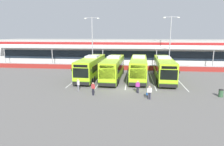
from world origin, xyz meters
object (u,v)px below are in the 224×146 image
(pedestrian_with_handbag, at_px, (149,92))
(pedestrian_in_dark_coat, at_px, (78,84))
(pedestrian_child, at_px, (93,88))
(lamp_post_centre, at_px, (170,40))
(coach_bus_centre, at_px, (139,68))
(coach_bus_leftmost, at_px, (91,68))
(litter_bin, at_px, (221,93))
(coach_bus_right_centre, at_px, (164,69))
(lamp_post_west, at_px, (92,39))
(coach_bus_left_centre, at_px, (113,68))
(pedestrian_near_bin, at_px, (138,86))

(pedestrian_with_handbag, distance_m, pedestrian_in_dark_coat, 9.48)
(pedestrian_child, distance_m, lamp_post_centre, 23.78)
(pedestrian_with_handbag, bearing_deg, coach_bus_centre, 95.54)
(coach_bus_leftmost, height_order, pedestrian_child, coach_bus_leftmost)
(pedestrian_with_handbag, distance_m, litter_bin, 8.88)
(pedestrian_child, bearing_deg, coach_bus_right_centre, 43.90)
(coach_bus_centre, bearing_deg, pedestrian_in_dark_coat, -134.79)
(lamp_post_centre, bearing_deg, lamp_post_west, 178.65)
(coach_bus_leftmost, xyz_separation_m, pedestrian_in_dark_coat, (-0.10, -7.83, -0.91))
(coach_bus_leftmost, height_order, coach_bus_centre, same)
(coach_bus_leftmost, distance_m, pedestrian_in_dark_coat, 7.88)
(coach_bus_left_centre, relative_size, pedestrian_near_bin, 7.55)
(lamp_post_west, distance_m, lamp_post_centre, 16.64)
(coach_bus_left_centre, distance_m, pedestrian_near_bin, 8.72)
(lamp_post_west, xyz_separation_m, lamp_post_centre, (16.64, -0.39, 0.00))
(lamp_post_centre, bearing_deg, coach_bus_left_centre, -136.35)
(coach_bus_left_centre, bearing_deg, pedestrian_child, -99.47)
(pedestrian_near_bin, bearing_deg, coach_bus_centre, 88.26)
(pedestrian_child, bearing_deg, coach_bus_left_centre, 80.53)
(pedestrian_in_dark_coat, xyz_separation_m, litter_bin, (17.84, -0.63, -0.41))
(coach_bus_centre, distance_m, pedestrian_child, 11.41)
(pedestrian_with_handbag, bearing_deg, lamp_post_centre, 74.64)
(coach_bus_leftmost, height_order, lamp_post_centre, lamp_post_centre)
(coach_bus_right_centre, distance_m, pedestrian_near_bin, 9.22)
(coach_bus_right_centre, bearing_deg, pedestrian_near_bin, -118.62)
(pedestrian_in_dark_coat, bearing_deg, lamp_post_centre, 50.54)
(lamp_post_centre, bearing_deg, coach_bus_right_centre, -103.97)
(pedestrian_near_bin, distance_m, lamp_post_west, 21.57)
(coach_bus_leftmost, bearing_deg, pedestrian_child, -76.57)
(pedestrian_with_handbag, bearing_deg, lamp_post_west, 117.97)
(lamp_post_west, bearing_deg, coach_bus_right_centre, -36.34)
(pedestrian_with_handbag, distance_m, lamp_post_centre, 21.84)
(coach_bus_leftmost, distance_m, litter_bin, 19.69)
(coach_bus_left_centre, relative_size, coach_bus_right_centre, 1.00)
(lamp_post_west, bearing_deg, lamp_post_centre, -1.35)
(coach_bus_left_centre, bearing_deg, pedestrian_in_dark_coat, -117.21)
(pedestrian_with_handbag, bearing_deg, coach_bus_left_centre, 117.73)
(lamp_post_centre, xyz_separation_m, litter_bin, (3.08, -18.55, -5.82))
(coach_bus_left_centre, bearing_deg, pedestrian_near_bin, -62.64)
(pedestrian_child, bearing_deg, coach_bus_leftmost, 103.43)
(litter_bin, bearing_deg, lamp_post_west, 136.14)
(coach_bus_left_centre, distance_m, lamp_post_centre, 15.68)
(coach_bus_centre, distance_m, pedestrian_in_dark_coat, 11.57)
(coach_bus_right_centre, distance_m, pedestrian_in_dark_coat, 14.62)
(pedestrian_with_handbag, xyz_separation_m, pedestrian_child, (-6.80, 0.85, 0.02))
(coach_bus_left_centre, height_order, pedestrian_in_dark_coat, coach_bus_left_centre)
(pedestrian_in_dark_coat, bearing_deg, pedestrian_child, -34.58)
(pedestrian_child, bearing_deg, coach_bus_centre, 59.53)
(pedestrian_child, height_order, pedestrian_near_bin, same)
(pedestrian_in_dark_coat, bearing_deg, coach_bus_leftmost, 89.29)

